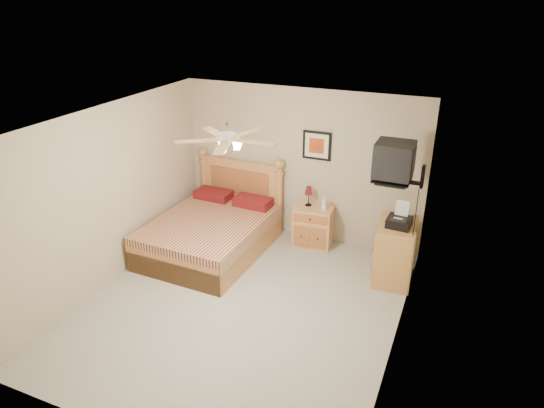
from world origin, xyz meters
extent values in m
plane|color=gray|center=(0.00, 0.00, 0.00)|extent=(4.50, 4.50, 0.00)
cube|color=white|center=(0.00, 0.00, 2.50)|extent=(4.00, 4.50, 0.04)
cube|color=tan|center=(0.00, 2.25, 1.25)|extent=(4.00, 0.04, 2.50)
cube|color=tan|center=(0.00, -2.25, 1.25)|extent=(4.00, 0.04, 2.50)
cube|color=tan|center=(-2.00, 0.00, 1.25)|extent=(0.04, 4.50, 2.50)
cube|color=tan|center=(2.00, 0.00, 1.25)|extent=(0.04, 4.50, 2.50)
cube|color=tan|center=(0.33, 2.00, 0.33)|extent=(0.65, 0.51, 0.66)
imported|color=silver|center=(0.51, 1.98, 0.78)|extent=(0.11, 0.11, 0.25)
cube|color=black|center=(0.27, 2.23, 1.62)|extent=(0.46, 0.04, 0.46)
cube|color=#BA7D42|center=(1.73, 1.46, 0.45)|extent=(0.58, 0.80, 0.89)
imported|color=#B9AE98|center=(1.67, 1.73, 0.90)|extent=(0.22, 0.28, 0.02)
imported|color=gray|center=(1.69, 1.75, 0.93)|extent=(0.21, 0.28, 0.02)
camera|label=1|loc=(2.46, -4.75, 3.90)|focal=32.00mm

